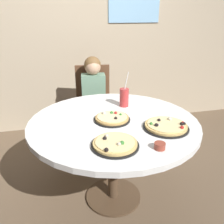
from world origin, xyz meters
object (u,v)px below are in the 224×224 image
at_px(chair_wooden, 93,102).
at_px(pizza_cheese, 115,144).
at_px(sauce_bowl, 160,146).
at_px(pizza_pepperoni, 166,126).
at_px(pizza_veggie, 112,118).
at_px(diner_child, 94,111).
at_px(dining_table, 114,131).
at_px(soda_cup, 124,97).

distance_m(chair_wooden, pizza_cheese, 1.43).
bearing_deg(sauce_bowl, pizza_pepperoni, 57.21).
xyz_separation_m(pizza_veggie, sauce_bowl, (0.18, -0.48, 0.00)).
distance_m(pizza_cheese, sauce_bowl, 0.28).
distance_m(pizza_cheese, pizza_pepperoni, 0.45).
xyz_separation_m(diner_child, pizza_veggie, (-0.00, -0.85, 0.28)).
bearing_deg(dining_table, pizza_pepperoni, -33.28).
bearing_deg(pizza_cheese, sauce_bowl, -19.85).
bearing_deg(sauce_bowl, pizza_veggie, 111.10).
bearing_deg(soda_cup, pizza_veggie, -123.18).
height_order(chair_wooden, diner_child, diner_child).
bearing_deg(pizza_cheese, dining_table, 77.26).
xyz_separation_m(dining_table, pizza_pepperoni, (0.34, -0.22, 0.11)).
distance_m(chair_wooden, diner_child, 0.19).
relative_size(pizza_pepperoni, sauce_bowl, 4.69).
xyz_separation_m(pizza_cheese, soda_cup, (0.25, 0.65, 0.06)).
distance_m(diner_child, pizza_pepperoni, 1.16).
bearing_deg(diner_child, pizza_cheese, -93.53).
relative_size(chair_wooden, pizza_cheese, 3.13).
bearing_deg(diner_child, sauce_bowl, -82.14).
distance_m(pizza_cheese, soda_cup, 0.70).
height_order(pizza_cheese, soda_cup, soda_cup).
xyz_separation_m(chair_wooden, pizza_cheese, (-0.10, -1.41, 0.24)).
relative_size(pizza_veggie, soda_cup, 0.92).
bearing_deg(diner_child, pizza_veggie, -90.09).
bearing_deg(pizza_veggie, soda_cup, 56.82).
relative_size(dining_table, chair_wooden, 1.38).
distance_m(pizza_veggie, pizza_pepperoni, 0.41).
distance_m(diner_child, pizza_veggie, 0.89).
height_order(pizza_cheese, pizza_pepperoni, pizza_pepperoni).
bearing_deg(diner_child, pizza_pepperoni, -72.20).
xyz_separation_m(pizza_veggie, soda_cup, (0.18, 0.27, 0.06)).
bearing_deg(pizza_cheese, soda_cup, 69.03).
relative_size(dining_table, soda_cup, 4.26).
relative_size(diner_child, pizza_cheese, 3.57).
distance_m(dining_table, pizza_cheese, 0.40).
bearing_deg(soda_cup, sauce_bowl, -89.34).
distance_m(soda_cup, sauce_bowl, 0.75).
bearing_deg(pizza_veggie, pizza_pepperoni, -33.25).
bearing_deg(dining_table, soda_cup, 59.08).
relative_size(chair_wooden, diner_child, 0.88).
xyz_separation_m(pizza_pepperoni, soda_cup, (-0.17, 0.50, 0.06)).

